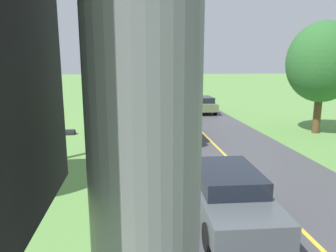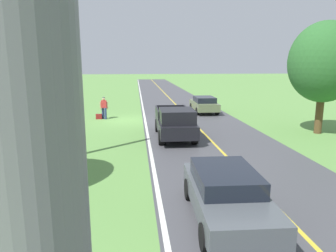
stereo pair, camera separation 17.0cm
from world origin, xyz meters
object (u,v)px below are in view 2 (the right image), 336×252
(suitcase_carried, at_px, (99,117))
(sedan_near_oncoming, at_px, (204,104))
(utility_pole_roadside, at_px, (54,76))
(pickup_truck_passing, at_px, (175,122))
(hitchhiker_walking, at_px, (104,106))
(tree_far_side_near, at_px, (324,62))
(sedan_ahead_same_lane, at_px, (226,193))

(suitcase_carried, bearing_deg, sedan_near_oncoming, 105.24)
(utility_pole_roadside, bearing_deg, sedan_near_oncoming, -127.00)
(pickup_truck_passing, bearing_deg, sedan_near_oncoming, -112.26)
(hitchhiker_walking, relative_size, tree_far_side_near, 0.26)
(hitchhiker_walking, height_order, utility_pole_roadside, utility_pole_roadside)
(suitcase_carried, bearing_deg, pickup_truck_passing, 37.42)
(sedan_ahead_same_lane, bearing_deg, suitcase_carried, -71.93)
(tree_far_side_near, relative_size, sedan_near_oncoming, 1.53)
(tree_far_side_near, bearing_deg, pickup_truck_passing, 2.20)
(sedan_ahead_same_lane, height_order, utility_pole_roadside, utility_pole_roadside)
(tree_far_side_near, relative_size, utility_pole_roadside, 0.90)
(suitcase_carried, distance_m, sedan_ahead_same_lane, 17.22)
(sedan_near_oncoming, bearing_deg, sedan_ahead_same_lane, 79.29)
(sedan_ahead_same_lane, distance_m, utility_pole_roadside, 9.06)
(hitchhiker_walking, height_order, tree_far_side_near, tree_far_side_near)
(utility_pole_roadside, bearing_deg, sedan_ahead_same_lane, 134.19)
(pickup_truck_passing, bearing_deg, tree_far_side_near, -177.80)
(hitchhiker_walking, height_order, suitcase_carried, hitchhiker_walking)
(suitcase_carried, height_order, sedan_near_oncoming, sedan_near_oncoming)
(sedan_ahead_same_lane, distance_m, sedan_near_oncoming, 19.06)
(tree_far_side_near, height_order, sedan_near_oncoming, tree_far_side_near)
(pickup_truck_passing, height_order, sedan_ahead_same_lane, pickup_truck_passing)
(hitchhiker_walking, distance_m, utility_pole_roadside, 10.74)
(tree_far_side_near, xyz_separation_m, sedan_ahead_same_lane, (8.82, 9.92, -3.58))
(sedan_ahead_same_lane, bearing_deg, tree_far_side_near, -131.64)
(tree_far_side_near, bearing_deg, hitchhiker_walking, -25.40)
(suitcase_carried, bearing_deg, tree_far_side_near, 65.86)
(sedan_ahead_same_lane, height_order, sedan_near_oncoming, same)
(pickup_truck_passing, bearing_deg, suitcase_carried, -52.91)
(sedan_ahead_same_lane, bearing_deg, hitchhiker_walking, -73.35)
(suitcase_carried, height_order, sedan_ahead_same_lane, sedan_ahead_same_lane)
(suitcase_carried, distance_m, utility_pole_roadside, 10.86)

